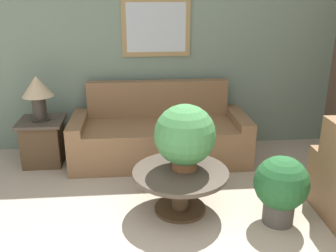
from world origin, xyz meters
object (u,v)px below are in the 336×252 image
object	(u,v)px
coffee_table	(180,182)
potted_plant_on_table	(185,136)
table_lamp	(37,91)
couch_main	(160,136)
side_table	(43,141)
potted_plant_floor	(281,187)

from	to	relation	value
coffee_table	potted_plant_on_table	xyz separation A→B (m)	(0.04, 0.05, 0.45)
table_lamp	couch_main	bearing A→B (deg)	0.14
coffee_table	side_table	world-z (taller)	side_table
side_table	potted_plant_on_table	distance (m)	2.06
couch_main	coffee_table	size ratio (longest dim) A/B	2.38
coffee_table	potted_plant_on_table	size ratio (longest dim) A/B	1.45
coffee_table	potted_plant_floor	distance (m)	0.93
couch_main	potted_plant_on_table	size ratio (longest dim) A/B	3.45
potted_plant_on_table	potted_plant_floor	xyz separation A→B (m)	(0.84, -0.34, -0.39)
potted_plant_on_table	potted_plant_floor	bearing A→B (deg)	-21.81
couch_main	potted_plant_on_table	world-z (taller)	potted_plant_on_table
couch_main	side_table	bearing A→B (deg)	-179.86
couch_main	side_table	xyz separation A→B (m)	(-1.45, -0.00, -0.02)
potted_plant_on_table	potted_plant_floor	world-z (taller)	potted_plant_on_table
couch_main	potted_plant_floor	world-z (taller)	couch_main
side_table	potted_plant_floor	world-z (taller)	potted_plant_floor
coffee_table	side_table	xyz separation A→B (m)	(-1.57, 1.25, -0.02)
side_table	table_lamp	xyz separation A→B (m)	(0.00, 0.00, 0.65)
potted_plant_on_table	potted_plant_floor	distance (m)	0.99
table_lamp	potted_plant_floor	size ratio (longest dim) A/B	0.84
side_table	potted_plant_on_table	size ratio (longest dim) A/B	0.89
coffee_table	table_lamp	bearing A→B (deg)	141.43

